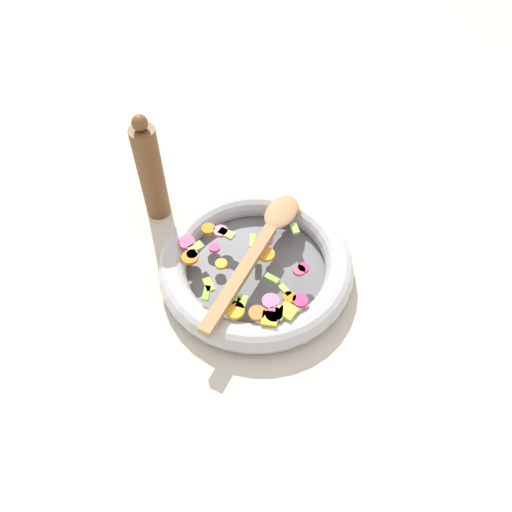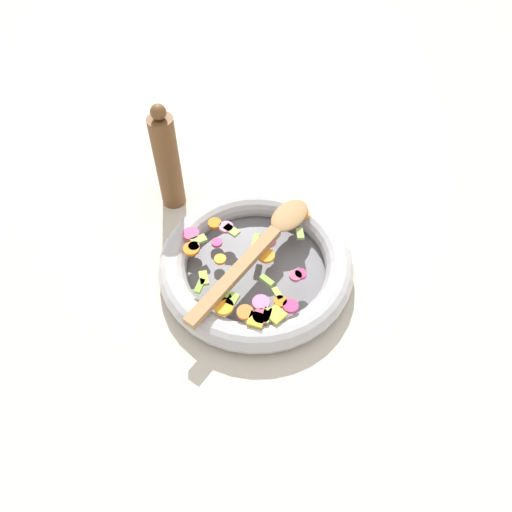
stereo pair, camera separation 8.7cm
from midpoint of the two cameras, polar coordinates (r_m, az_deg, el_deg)
ground_plane at (r=0.91m, az=2.73°, el=-2.10°), size 4.00×4.00×0.00m
skillet at (r=0.90m, az=2.79°, el=-1.27°), size 0.35×0.35×0.05m
chopped_vegetables at (r=0.85m, az=1.84°, el=-1.59°), size 0.25×0.25×0.01m
wooden_spoon at (r=0.87m, az=3.65°, el=1.20°), size 0.29×0.22×0.01m
pepper_mill at (r=0.96m, az=-7.55°, el=10.58°), size 0.05×0.05×0.23m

